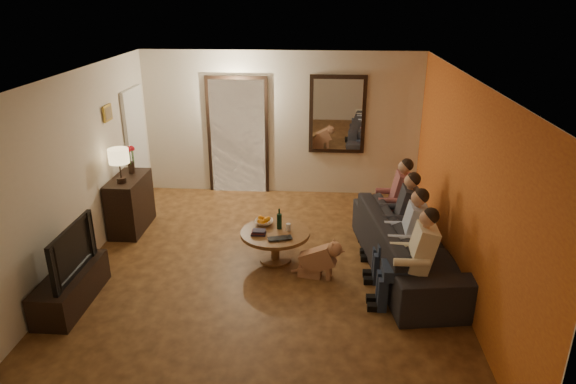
# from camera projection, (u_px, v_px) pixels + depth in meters

# --- Properties ---
(floor) EXTENTS (5.00, 6.00, 0.01)m
(floor) POSITION_uv_depth(u_px,v_px,m) (265.00, 271.00, 6.96)
(floor) COLOR #432712
(floor) RESTS_ON ground
(ceiling) EXTENTS (5.00, 6.00, 0.01)m
(ceiling) POSITION_uv_depth(u_px,v_px,m) (261.00, 78.00, 6.01)
(ceiling) COLOR white
(ceiling) RESTS_ON back_wall
(back_wall) EXTENTS (5.00, 0.02, 2.60)m
(back_wall) POSITION_uv_depth(u_px,v_px,m) (281.00, 124.00, 9.27)
(back_wall) COLOR beige
(back_wall) RESTS_ON floor
(front_wall) EXTENTS (5.00, 0.02, 2.60)m
(front_wall) POSITION_uv_depth(u_px,v_px,m) (216.00, 326.00, 3.70)
(front_wall) COLOR beige
(front_wall) RESTS_ON floor
(left_wall) EXTENTS (0.02, 6.00, 2.60)m
(left_wall) POSITION_uv_depth(u_px,v_px,m) (71.00, 177.00, 6.64)
(left_wall) COLOR beige
(left_wall) RESTS_ON floor
(right_wall) EXTENTS (0.02, 6.00, 2.60)m
(right_wall) POSITION_uv_depth(u_px,v_px,m) (464.00, 186.00, 6.33)
(right_wall) COLOR beige
(right_wall) RESTS_ON floor
(orange_accent) EXTENTS (0.01, 6.00, 2.60)m
(orange_accent) POSITION_uv_depth(u_px,v_px,m) (463.00, 186.00, 6.33)
(orange_accent) COLOR #CC5322
(orange_accent) RESTS_ON right_wall
(kitchen_doorway) EXTENTS (1.00, 0.06, 2.10)m
(kitchen_doorway) POSITION_uv_depth(u_px,v_px,m) (238.00, 137.00, 9.39)
(kitchen_doorway) COLOR #FFE0A5
(kitchen_doorway) RESTS_ON floor
(door_trim) EXTENTS (1.12, 0.04, 2.22)m
(door_trim) POSITION_uv_depth(u_px,v_px,m) (238.00, 137.00, 9.38)
(door_trim) COLOR black
(door_trim) RESTS_ON floor
(fridge_glimpse) EXTENTS (0.45, 0.03, 1.70)m
(fridge_glimpse) POSITION_uv_depth(u_px,v_px,m) (252.00, 145.00, 9.44)
(fridge_glimpse) COLOR silver
(fridge_glimpse) RESTS_ON floor
(mirror_frame) EXTENTS (1.00, 0.05, 1.40)m
(mirror_frame) POSITION_uv_depth(u_px,v_px,m) (337.00, 115.00, 9.10)
(mirror_frame) COLOR black
(mirror_frame) RESTS_ON back_wall
(mirror_glass) EXTENTS (0.86, 0.02, 1.26)m
(mirror_glass) POSITION_uv_depth(u_px,v_px,m) (337.00, 115.00, 9.07)
(mirror_glass) COLOR white
(mirror_glass) RESTS_ON back_wall
(white_door) EXTENTS (0.06, 0.85, 2.04)m
(white_door) POSITION_uv_depth(u_px,v_px,m) (137.00, 147.00, 8.88)
(white_door) COLOR white
(white_door) RESTS_ON floor
(framed_art) EXTENTS (0.03, 0.28, 0.24)m
(framed_art) POSITION_uv_depth(u_px,v_px,m) (107.00, 113.00, 7.64)
(framed_art) COLOR #B28C33
(framed_art) RESTS_ON left_wall
(art_canvas) EXTENTS (0.01, 0.22, 0.18)m
(art_canvas) POSITION_uv_depth(u_px,v_px,m) (108.00, 113.00, 7.64)
(art_canvas) COLOR brown
(art_canvas) RESTS_ON left_wall
(dresser) EXTENTS (0.45, 0.97, 0.86)m
(dresser) POSITION_uv_depth(u_px,v_px,m) (130.00, 203.00, 8.06)
(dresser) COLOR black
(dresser) RESTS_ON floor
(table_lamp) EXTENTS (0.30, 0.30, 0.54)m
(table_lamp) POSITION_uv_depth(u_px,v_px,m) (120.00, 166.00, 7.60)
(table_lamp) COLOR beige
(table_lamp) RESTS_ON dresser
(flower_vase) EXTENTS (0.14, 0.14, 0.44)m
(flower_vase) POSITION_uv_depth(u_px,v_px,m) (131.00, 160.00, 8.03)
(flower_vase) COLOR red
(flower_vase) RESTS_ON dresser
(tv_stand) EXTENTS (0.45, 1.24, 0.41)m
(tv_stand) POSITION_uv_depth(u_px,v_px,m) (71.00, 288.00, 6.19)
(tv_stand) COLOR black
(tv_stand) RESTS_ON floor
(tv) EXTENTS (1.05, 0.14, 0.60)m
(tv) POSITION_uv_depth(u_px,v_px,m) (64.00, 250.00, 6.01)
(tv) COLOR black
(tv) RESTS_ON tv_stand
(sofa) EXTENTS (2.75, 1.41, 0.77)m
(sofa) POSITION_uv_depth(u_px,v_px,m) (410.00, 245.00, 6.87)
(sofa) COLOR black
(sofa) RESTS_ON floor
(person_a) EXTENTS (0.60, 0.40, 1.20)m
(person_a) POSITION_uv_depth(u_px,v_px,m) (415.00, 263.00, 5.96)
(person_a) COLOR tan
(person_a) RESTS_ON sofa
(person_b) EXTENTS (0.60, 0.40, 1.20)m
(person_b) POSITION_uv_depth(u_px,v_px,m) (407.00, 240.00, 6.51)
(person_b) COLOR tan
(person_b) RESTS_ON sofa
(person_c) EXTENTS (0.60, 0.40, 1.20)m
(person_c) POSITION_uv_depth(u_px,v_px,m) (401.00, 220.00, 7.07)
(person_c) COLOR tan
(person_c) RESTS_ON sofa
(person_d) EXTENTS (0.60, 0.40, 1.20)m
(person_d) POSITION_uv_depth(u_px,v_px,m) (395.00, 204.00, 7.63)
(person_d) COLOR tan
(person_d) RESTS_ON sofa
(dog) EXTENTS (0.59, 0.34, 0.56)m
(dog) POSITION_uv_depth(u_px,v_px,m) (318.00, 258.00, 6.74)
(dog) COLOR #AC724F
(dog) RESTS_ON floor
(coffee_table) EXTENTS (0.97, 0.97, 0.45)m
(coffee_table) POSITION_uv_depth(u_px,v_px,m) (275.00, 246.00, 7.17)
(coffee_table) COLOR brown
(coffee_table) RESTS_ON floor
(bowl) EXTENTS (0.26, 0.26, 0.06)m
(bowl) POSITION_uv_depth(u_px,v_px,m) (264.00, 222.00, 7.29)
(bowl) COLOR white
(bowl) RESTS_ON coffee_table
(oranges) EXTENTS (0.20, 0.20, 0.08)m
(oranges) POSITION_uv_depth(u_px,v_px,m) (264.00, 218.00, 7.27)
(oranges) COLOR orange
(oranges) RESTS_ON bowl
(wine_bottle) EXTENTS (0.07, 0.07, 0.31)m
(wine_bottle) POSITION_uv_depth(u_px,v_px,m) (279.00, 218.00, 7.12)
(wine_bottle) COLOR black
(wine_bottle) RESTS_ON coffee_table
(wine_glass) EXTENTS (0.06, 0.06, 0.10)m
(wine_glass) POSITION_uv_depth(u_px,v_px,m) (288.00, 227.00, 7.10)
(wine_glass) COLOR silver
(wine_glass) RESTS_ON coffee_table
(book_stack) EXTENTS (0.20, 0.15, 0.07)m
(book_stack) POSITION_uv_depth(u_px,v_px,m) (258.00, 232.00, 6.99)
(book_stack) COLOR black
(book_stack) RESTS_ON coffee_table
(laptop) EXTENTS (0.38, 0.30, 0.03)m
(laptop) POSITION_uv_depth(u_px,v_px,m) (281.00, 240.00, 6.82)
(laptop) COLOR black
(laptop) RESTS_ON coffee_table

